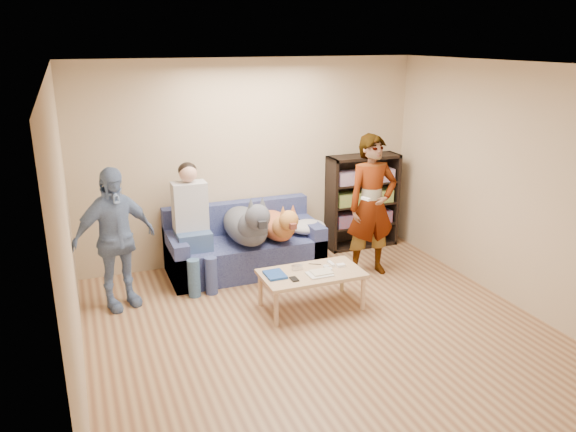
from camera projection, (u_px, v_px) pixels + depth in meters
name	position (u px, v px, depth m)	size (l,w,h in m)	color
ground	(333.00, 345.00, 5.40)	(5.00, 5.00, 0.00)	brown
ceiling	(341.00, 66.00, 4.61)	(5.00, 5.00, 0.00)	white
wall_back	(251.00, 162.00, 7.23)	(4.50, 4.50, 0.00)	tan
wall_front	(559.00, 359.00, 2.79)	(4.50, 4.50, 0.00)	tan
wall_left	(68.00, 250.00, 4.23)	(5.00, 5.00, 0.00)	tan
wall_right	(533.00, 192.00, 5.79)	(5.00, 5.00, 0.00)	tan
blanket	(308.00, 227.00, 7.19)	(0.47, 0.40, 0.16)	#B2B2B7
person_standing_right	(372.00, 206.00, 6.81)	(0.64, 0.42, 1.75)	gray
person_standing_left	(114.00, 239.00, 5.96)	(0.92, 0.38, 1.56)	#799DC3
held_controller	(366.00, 199.00, 6.52)	(0.04, 0.12, 0.03)	white
notebook_blue	(275.00, 275.00, 5.93)	(0.20, 0.26, 0.03)	#1A4191
papers	(320.00, 274.00, 5.96)	(0.26, 0.20, 0.01)	silver
magazine	(321.00, 272.00, 5.98)	(0.22, 0.17, 0.01)	beige
camera_silver	(297.00, 267.00, 6.09)	(0.11, 0.06, 0.05)	silver
controller_a	(331.00, 264.00, 6.21)	(0.04, 0.13, 0.03)	white
controller_b	(341.00, 265.00, 6.17)	(0.09, 0.06, 0.03)	white
headphone_cup_a	(329.00, 269.00, 6.08)	(0.07, 0.07, 0.02)	silver
headphone_cup_b	(326.00, 266.00, 6.15)	(0.07, 0.07, 0.02)	silver
pen_orange	(316.00, 278.00, 5.88)	(0.01, 0.01, 0.14)	orange
pen_black	(315.00, 264.00, 6.23)	(0.01, 0.01, 0.14)	black
wallet	(294.00, 279.00, 5.84)	(0.07, 0.12, 0.01)	black
sofa	(244.00, 249.00, 7.09)	(1.90, 0.85, 0.82)	#515B93
person_seated	(192.00, 220.00, 6.60)	(0.40, 0.73, 1.47)	#416491
dog_gray	(248.00, 225.00, 6.76)	(0.48, 1.28, 0.69)	#4F525A
dog_tan	(278.00, 225.00, 6.91)	(0.38, 1.15, 0.55)	#C5673C
coffee_table	(311.00, 276.00, 6.05)	(1.10, 0.60, 0.42)	tan
bookshelf	(362.00, 199.00, 7.80)	(1.00, 0.34, 1.30)	black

